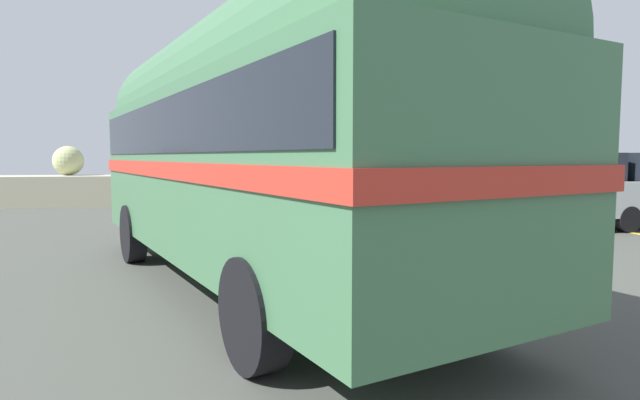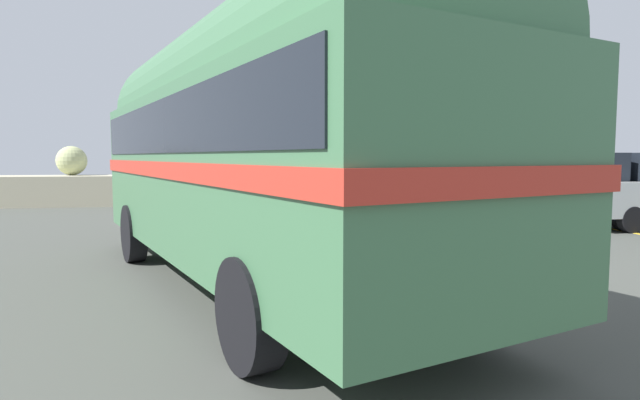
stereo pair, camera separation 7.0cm
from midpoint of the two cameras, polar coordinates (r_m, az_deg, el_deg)
ground at (r=8.86m, az=5.28°, el=-6.84°), size 32.00×26.00×0.02m
breakwater at (r=20.37m, az=-3.23°, el=1.68°), size 31.36×2.16×2.44m
vintage_coach at (r=7.07m, az=-7.07°, el=6.84°), size 5.19×8.88×3.70m
parked_car_nearest at (r=14.35m, az=24.80°, el=1.06°), size 4.24×2.06×1.86m
lamp_post at (r=15.50m, az=0.69°, el=12.35°), size 1.18×0.64×6.85m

